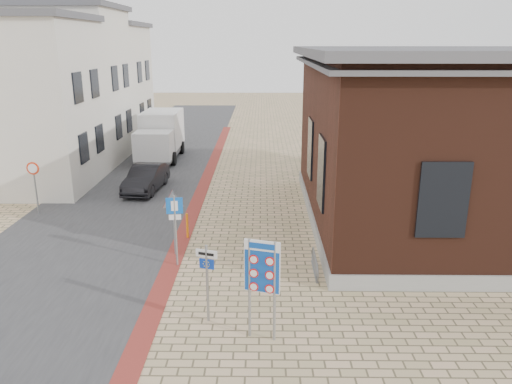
% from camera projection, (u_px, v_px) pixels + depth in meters
% --- Properties ---
extents(ground, '(120.00, 120.00, 0.00)m').
position_uv_depth(ground, '(227.00, 306.00, 13.78)').
color(ground, tan).
rests_on(ground, ground).
extents(road_strip, '(7.00, 60.00, 0.02)m').
position_uv_depth(road_strip, '(148.00, 171.00, 28.20)').
color(road_strip, '#38383A').
rests_on(road_strip, ground).
extents(curb_strip, '(0.60, 40.00, 0.02)m').
position_uv_depth(curb_strip, '(199.00, 197.00, 23.37)').
color(curb_strip, maroon).
rests_on(curb_strip, ground).
extents(brick_building, '(13.00, 13.00, 6.80)m').
position_uv_depth(brick_building, '(468.00, 136.00, 19.37)').
color(brick_building, gray).
rests_on(brick_building, ground).
extents(townhouse_near, '(7.40, 6.40, 8.30)m').
position_uv_depth(townhouse_near, '(16.00, 103.00, 24.18)').
color(townhouse_near, silver).
rests_on(townhouse_near, ground).
extents(townhouse_mid, '(7.40, 6.40, 9.10)m').
position_uv_depth(townhouse_mid, '(62.00, 84.00, 29.81)').
color(townhouse_mid, silver).
rests_on(townhouse_mid, ground).
extents(townhouse_far, '(7.40, 6.40, 8.30)m').
position_uv_depth(townhouse_far, '(95.00, 83.00, 35.67)').
color(townhouse_far, silver).
rests_on(townhouse_far, ground).
extents(bike_rack, '(0.08, 1.80, 0.60)m').
position_uv_depth(bike_rack, '(315.00, 264.00, 15.78)').
color(bike_rack, slate).
rests_on(bike_rack, ground).
extents(sedan, '(1.68, 3.95, 1.27)m').
position_uv_depth(sedan, '(146.00, 178.00, 24.31)').
color(sedan, black).
rests_on(sedan, ground).
extents(box_truck, '(2.37, 5.47, 2.86)m').
position_uv_depth(box_truck, '(160.00, 135.00, 30.76)').
color(box_truck, slate).
rests_on(box_truck, ground).
extents(border_sign, '(0.86, 0.29, 2.59)m').
position_uv_depth(border_sign, '(262.00, 269.00, 11.80)').
color(border_sign, gray).
rests_on(border_sign, ground).
extents(essen_sign, '(0.56, 0.21, 2.13)m').
position_uv_depth(essen_sign, '(207.00, 272.00, 12.70)').
color(essen_sign, gray).
rests_on(essen_sign, ground).
extents(parking_sign, '(0.53, 0.10, 2.40)m').
position_uv_depth(parking_sign, '(175.00, 219.00, 15.84)').
color(parking_sign, gray).
rests_on(parking_sign, ground).
extents(yield_sign, '(0.79, 0.28, 2.28)m').
position_uv_depth(yield_sign, '(173.00, 207.00, 16.65)').
color(yield_sign, gray).
rests_on(yield_sign, ground).
extents(speed_sign, '(0.54, 0.07, 2.27)m').
position_uv_depth(speed_sign, '(35.00, 180.00, 20.72)').
color(speed_sign, gray).
rests_on(speed_sign, ground).
extents(bollard, '(0.11, 0.11, 0.96)m').
position_uv_depth(bollard, '(187.00, 226.00, 18.45)').
color(bollard, orange).
rests_on(bollard, ground).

